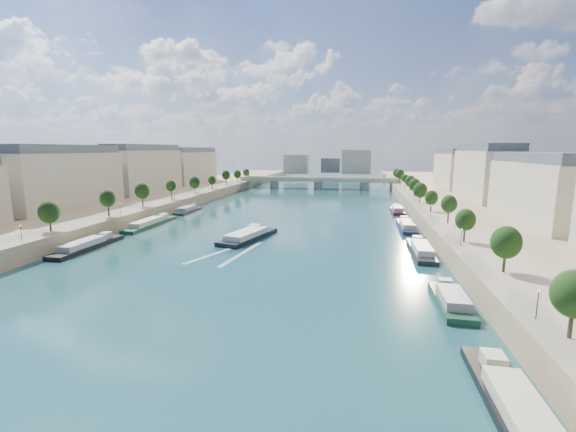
% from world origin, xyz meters
% --- Properties ---
extents(ground, '(700.00, 700.00, 0.00)m').
position_xyz_m(ground, '(0.00, 100.00, 0.00)').
color(ground, '#0C2F37').
rests_on(ground, ground).
extents(quay_left, '(44.00, 520.00, 5.00)m').
position_xyz_m(quay_left, '(-72.00, 100.00, 2.50)').
color(quay_left, '#9E8460').
rests_on(quay_left, ground).
extents(quay_right, '(44.00, 520.00, 5.00)m').
position_xyz_m(quay_right, '(72.00, 100.00, 2.50)').
color(quay_right, '#9E8460').
rests_on(quay_right, ground).
extents(pave_left, '(14.00, 520.00, 0.10)m').
position_xyz_m(pave_left, '(-57.00, 100.00, 5.05)').
color(pave_left, gray).
rests_on(pave_left, quay_left).
extents(pave_right, '(14.00, 520.00, 0.10)m').
position_xyz_m(pave_right, '(57.00, 100.00, 5.05)').
color(pave_right, gray).
rests_on(pave_right, quay_right).
extents(trees_left, '(4.80, 268.80, 8.26)m').
position_xyz_m(trees_left, '(-55.00, 102.00, 10.48)').
color(trees_left, '#382B1E').
rests_on(trees_left, ground).
extents(trees_right, '(4.80, 268.80, 8.26)m').
position_xyz_m(trees_right, '(55.00, 110.00, 10.48)').
color(trees_right, '#382B1E').
rests_on(trees_right, ground).
extents(lamps_left, '(0.36, 200.36, 4.28)m').
position_xyz_m(lamps_left, '(-52.50, 90.00, 7.78)').
color(lamps_left, black).
rests_on(lamps_left, ground).
extents(lamps_right, '(0.36, 200.36, 4.28)m').
position_xyz_m(lamps_right, '(52.50, 105.00, 7.78)').
color(lamps_right, black).
rests_on(lamps_right, ground).
extents(buildings_left, '(16.00, 226.00, 23.20)m').
position_xyz_m(buildings_left, '(-85.00, 112.00, 16.45)').
color(buildings_left, beige).
rests_on(buildings_left, ground).
extents(buildings_right, '(16.00, 226.00, 23.20)m').
position_xyz_m(buildings_right, '(85.00, 112.00, 16.45)').
color(buildings_right, beige).
rests_on(buildings_right, ground).
extents(skyline, '(79.00, 42.00, 22.00)m').
position_xyz_m(skyline, '(3.19, 319.52, 14.66)').
color(skyline, beige).
rests_on(skyline, ground).
extents(bridge, '(112.00, 12.00, 8.15)m').
position_xyz_m(bridge, '(0.00, 222.96, 5.08)').
color(bridge, '#C1B79E').
rests_on(bridge, ground).
extents(tour_barge, '(13.50, 26.70, 3.63)m').
position_xyz_m(tour_barge, '(-4.82, 63.77, 0.93)').
color(tour_barge, black).
rests_on(tour_barge, ground).
extents(wake, '(13.98, 25.94, 0.04)m').
position_xyz_m(wake, '(-4.82, 47.11, 0.02)').
color(wake, silver).
rests_on(wake, ground).
extents(moored_barges_left, '(5.00, 152.29, 3.60)m').
position_xyz_m(moored_barges_left, '(-45.50, 51.66, 0.84)').
color(moored_barges_left, '#192237').
rests_on(moored_barges_left, ground).
extents(moored_barges_right, '(5.00, 156.64, 3.60)m').
position_xyz_m(moored_barges_right, '(45.50, 56.19, 0.84)').
color(moored_barges_right, black).
rests_on(moored_barges_right, ground).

